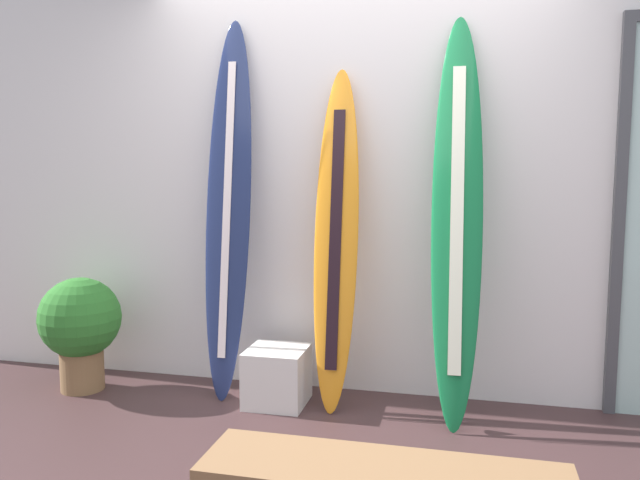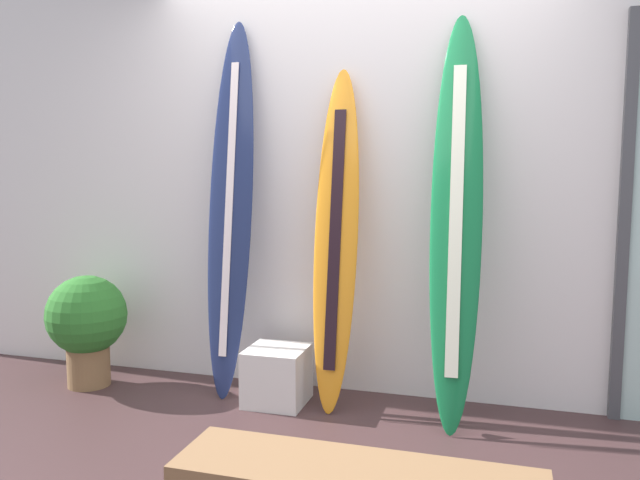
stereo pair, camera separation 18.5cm
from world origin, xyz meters
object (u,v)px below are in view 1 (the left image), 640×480
at_px(surfboard_navy, 228,209).
at_px(surfboard_emerald, 457,220).
at_px(surfboard_sunset, 336,238).
at_px(potted_plant, 80,324).
at_px(display_block_left, 277,376).

height_order(surfboard_navy, surfboard_emerald, surfboard_navy).
bearing_deg(surfboard_sunset, potted_plant, -174.77).
height_order(surfboard_navy, display_block_left, surfboard_navy).
distance_m(surfboard_emerald, display_block_left, 1.37).
bearing_deg(surfboard_sunset, surfboard_emerald, -3.78).
distance_m(surfboard_navy, potted_plant, 1.18).
xyz_separation_m(surfboard_emerald, display_block_left, (-1.01, -0.04, -0.93)).
distance_m(surfboard_emerald, potted_plant, 2.36).
height_order(surfboard_emerald, potted_plant, surfboard_emerald).
height_order(surfboard_emerald, display_block_left, surfboard_emerald).
xyz_separation_m(surfboard_navy, surfboard_emerald, (1.34, -0.07, -0.04)).
height_order(surfboard_navy, potted_plant, surfboard_navy).
bearing_deg(potted_plant, surfboard_navy, 10.67).
bearing_deg(surfboard_emerald, potted_plant, -177.45).
height_order(surfboard_sunset, surfboard_emerald, surfboard_emerald).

